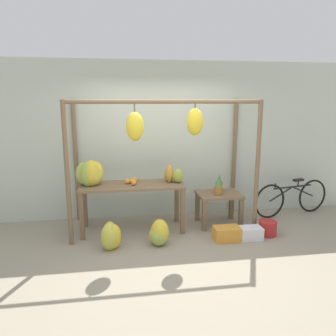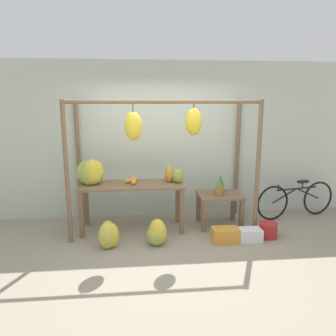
% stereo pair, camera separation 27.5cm
% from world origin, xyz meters
% --- Properties ---
extents(ground_plane, '(20.00, 20.00, 0.00)m').
position_xyz_m(ground_plane, '(0.00, 0.00, 0.00)').
color(ground_plane, gray).
extents(shop_wall_back, '(8.00, 0.08, 2.80)m').
position_xyz_m(shop_wall_back, '(0.00, 1.60, 1.40)').
color(shop_wall_back, '#B7C1B2').
rests_on(shop_wall_back, ground_plane).
extents(stall_awning, '(2.95, 1.18, 2.13)m').
position_xyz_m(stall_awning, '(-0.02, 0.69, 1.51)').
color(stall_awning, brown).
rests_on(stall_awning, ground_plane).
extents(display_table_main, '(1.67, 0.63, 0.78)m').
position_xyz_m(display_table_main, '(-0.50, 0.89, 0.66)').
color(display_table_main, brown).
rests_on(display_table_main, ground_plane).
extents(display_table_side, '(0.73, 0.58, 0.56)m').
position_xyz_m(display_table_side, '(0.97, 0.92, 0.43)').
color(display_table_side, brown).
rests_on(display_table_side, ground_plane).
extents(banana_pile_on_table, '(0.51, 0.47, 0.42)m').
position_xyz_m(banana_pile_on_table, '(-1.15, 0.93, 0.97)').
color(banana_pile_on_table, gold).
rests_on(banana_pile_on_table, display_table_main).
extents(orange_pile, '(0.20, 0.26, 0.09)m').
position_xyz_m(orange_pile, '(-0.50, 0.93, 0.83)').
color(orange_pile, orange).
rests_on(orange_pile, display_table_main).
extents(pineapple_cluster, '(0.22, 0.34, 0.30)m').
position_xyz_m(pineapple_cluster, '(0.97, 0.93, 0.68)').
color(pineapple_cluster, olive).
rests_on(pineapple_cluster, display_table_side).
extents(banana_pile_ground_left, '(0.37, 0.34, 0.41)m').
position_xyz_m(banana_pile_ground_left, '(-0.85, 0.22, 0.20)').
color(banana_pile_ground_left, gold).
rests_on(banana_pile_ground_left, ground_plane).
extents(banana_pile_ground_right, '(0.38, 0.38, 0.40)m').
position_xyz_m(banana_pile_ground_right, '(-0.14, 0.26, 0.17)').
color(banana_pile_ground_right, gold).
rests_on(banana_pile_ground_right, ground_plane).
extents(fruit_crate_white, '(0.40, 0.26, 0.21)m').
position_xyz_m(fruit_crate_white, '(0.91, 0.26, 0.11)').
color(fruit_crate_white, orange).
rests_on(fruit_crate_white, ground_plane).
extents(blue_bucket, '(0.28, 0.28, 0.23)m').
position_xyz_m(blue_bucket, '(1.62, 0.35, 0.12)').
color(blue_bucket, '#AD2323').
rests_on(blue_bucket, ground_plane).
extents(parked_bicycle, '(1.60, 0.37, 0.68)m').
position_xyz_m(parked_bicycle, '(2.47, 1.17, 0.34)').
color(parked_bicycle, black).
rests_on(parked_bicycle, ground_plane).
extents(papaya_pile, '(0.32, 0.31, 0.29)m').
position_xyz_m(papaya_pile, '(0.17, 0.93, 0.91)').
color(papaya_pile, '#93A33D').
rests_on(papaya_pile, display_table_main).
extents(fruit_crate_purple, '(0.36, 0.23, 0.19)m').
position_xyz_m(fruit_crate_purple, '(1.28, 0.25, 0.10)').
color(fruit_crate_purple, silver).
rests_on(fruit_crate_purple, ground_plane).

